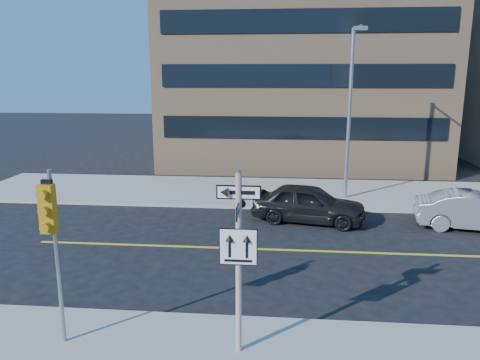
# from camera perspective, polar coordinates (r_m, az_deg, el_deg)

# --- Properties ---
(ground) EXTENTS (120.00, 120.00, 0.00)m
(ground) POSITION_cam_1_polar(r_m,az_deg,el_deg) (13.22, 0.90, -14.69)
(ground) COLOR black
(ground) RESTS_ON ground
(sign_pole) EXTENTS (0.92, 0.92, 4.06)m
(sign_pole) POSITION_cam_1_polar(r_m,az_deg,el_deg) (9.93, -0.18, -8.90)
(sign_pole) COLOR white
(sign_pole) RESTS_ON near_sidewalk
(traffic_signal) EXTENTS (0.32, 0.45, 4.00)m
(traffic_signal) POSITION_cam_1_polar(r_m,az_deg,el_deg) (10.72, -22.15, -4.87)
(traffic_signal) COLOR gray
(traffic_signal) RESTS_ON near_sidewalk
(parked_car_a) EXTENTS (2.81, 4.99, 1.60)m
(parked_car_a) POSITION_cam_1_polar(r_m,az_deg,el_deg) (19.84, 8.35, -2.83)
(parked_car_a) COLOR black
(parked_car_a) RESTS_ON ground
(parked_car_b) EXTENTS (2.31, 4.76, 1.50)m
(parked_car_b) POSITION_cam_1_polar(r_m,az_deg,el_deg) (20.92, 26.81, -3.42)
(parked_car_b) COLOR gray
(parked_car_b) RESTS_ON ground
(streetlight_a) EXTENTS (0.55, 2.25, 8.00)m
(streetlight_a) POSITION_cam_1_polar(r_m,az_deg,el_deg) (22.71, 13.33, 9.08)
(streetlight_a) COLOR gray
(streetlight_a) RESTS_ON far_sidewalk
(building_brick) EXTENTS (18.00, 18.00, 18.00)m
(building_brick) POSITION_cam_1_polar(r_m,az_deg,el_deg) (36.82, 7.33, 17.25)
(building_brick) COLOR tan
(building_brick) RESTS_ON ground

